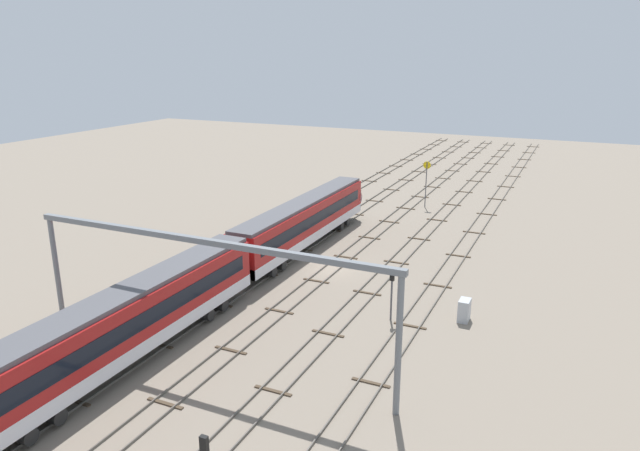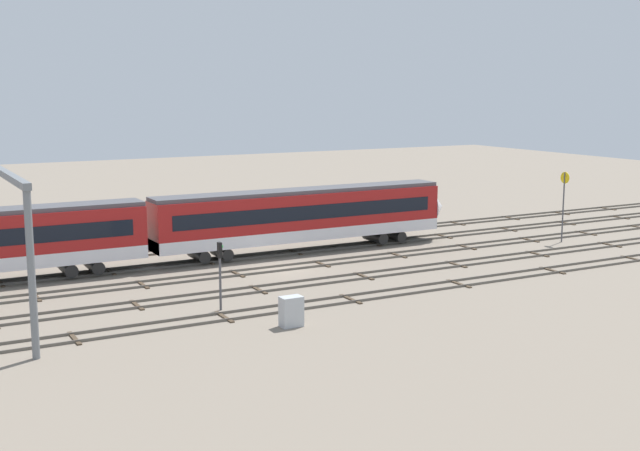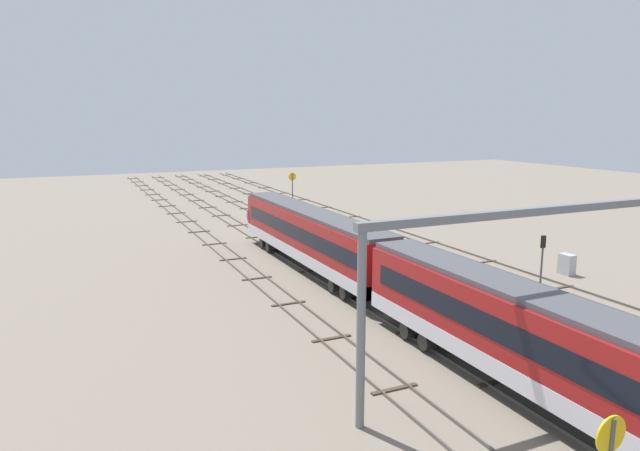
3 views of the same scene
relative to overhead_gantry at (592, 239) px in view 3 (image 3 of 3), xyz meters
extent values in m
plane|color=gray|center=(18.79, -0.35, -6.69)|extent=(189.46, 189.46, 0.00)
cube|color=#59544C|center=(18.79, -10.83, -6.61)|extent=(173.46, 0.07, 0.16)
cube|color=#59544C|center=(18.79, -9.39, -6.61)|extent=(173.46, 0.07, 0.16)
cube|color=#473828|center=(10.53, -10.11, -6.65)|extent=(0.24, 2.40, 0.08)
cube|color=#473828|center=(18.79, -10.11, -6.65)|extent=(0.24, 2.40, 0.08)
cube|color=#473828|center=(27.05, -10.11, -6.65)|extent=(0.24, 2.40, 0.08)
cube|color=#473828|center=(35.31, -10.11, -6.65)|extent=(0.24, 2.40, 0.08)
cube|color=#473828|center=(43.57, -10.11, -6.65)|extent=(0.24, 2.40, 0.08)
cube|color=#473828|center=(51.83, -10.11, -6.65)|extent=(0.24, 2.40, 0.08)
cube|color=#473828|center=(60.09, -10.11, -6.65)|extent=(0.24, 2.40, 0.08)
cube|color=#473828|center=(68.35, -10.11, -6.65)|extent=(0.24, 2.40, 0.08)
cube|color=#473828|center=(76.61, -10.11, -6.65)|extent=(0.24, 2.40, 0.08)
cube|color=#473828|center=(84.87, -10.11, -6.65)|extent=(0.24, 2.40, 0.08)
cube|color=#473828|center=(93.13, -10.11, -6.65)|extent=(0.24, 2.40, 0.08)
cube|color=#473828|center=(101.39, -10.11, -6.65)|extent=(0.24, 2.40, 0.08)
cube|color=#59544C|center=(18.79, -5.95, -6.61)|extent=(173.46, 0.07, 0.16)
cube|color=#59544C|center=(18.79, -4.51, -6.61)|extent=(173.46, 0.07, 0.16)
cube|color=#473828|center=(6.96, -5.23, -6.65)|extent=(0.24, 2.40, 0.08)
cube|color=#473828|center=(14.85, -5.23, -6.65)|extent=(0.24, 2.40, 0.08)
cube|color=#473828|center=(22.73, -5.23, -6.65)|extent=(0.24, 2.40, 0.08)
cube|color=#473828|center=(30.62, -5.23, -6.65)|extent=(0.24, 2.40, 0.08)
cube|color=#473828|center=(38.50, -5.23, -6.65)|extent=(0.24, 2.40, 0.08)
cube|color=#473828|center=(46.39, -5.23, -6.65)|extent=(0.24, 2.40, 0.08)
cube|color=#473828|center=(54.27, -5.23, -6.65)|extent=(0.24, 2.40, 0.08)
cube|color=#473828|center=(62.16, -5.23, -6.65)|extent=(0.24, 2.40, 0.08)
cube|color=#473828|center=(70.04, -5.23, -6.65)|extent=(0.24, 2.40, 0.08)
cube|color=#473828|center=(77.92, -5.23, -6.65)|extent=(0.24, 2.40, 0.08)
cube|color=#473828|center=(85.81, -5.23, -6.65)|extent=(0.24, 2.40, 0.08)
cube|color=#473828|center=(93.69, -5.23, -6.65)|extent=(0.24, 2.40, 0.08)
cube|color=#473828|center=(101.58, -5.23, -6.65)|extent=(0.24, 2.40, 0.08)
cube|color=#59544C|center=(18.79, -1.07, -6.61)|extent=(173.46, 0.07, 0.16)
cube|color=#59544C|center=(18.79, 0.37, -6.61)|extent=(173.46, 0.07, 0.16)
cube|color=#473828|center=(2.11, -0.35, -6.65)|extent=(0.24, 2.40, 0.08)
cube|color=#473828|center=(8.78, -0.35, -6.65)|extent=(0.24, 2.40, 0.08)
cube|color=#473828|center=(15.46, -0.35, -6.65)|extent=(0.24, 2.40, 0.08)
cube|color=#473828|center=(22.13, -0.35, -6.65)|extent=(0.24, 2.40, 0.08)
cube|color=#473828|center=(28.80, -0.35, -6.65)|extent=(0.24, 2.40, 0.08)
cube|color=#473828|center=(35.47, -0.35, -6.65)|extent=(0.24, 2.40, 0.08)
cube|color=#473828|center=(42.14, -0.35, -6.65)|extent=(0.24, 2.40, 0.08)
cube|color=#473828|center=(48.81, -0.35, -6.65)|extent=(0.24, 2.40, 0.08)
cube|color=#473828|center=(55.48, -0.35, -6.65)|extent=(0.24, 2.40, 0.08)
cube|color=#473828|center=(62.16, -0.35, -6.65)|extent=(0.24, 2.40, 0.08)
cube|color=#473828|center=(68.83, -0.35, -6.65)|extent=(0.24, 2.40, 0.08)
cube|color=#473828|center=(75.50, -0.35, -6.65)|extent=(0.24, 2.40, 0.08)
cube|color=#473828|center=(82.17, -0.35, -6.65)|extent=(0.24, 2.40, 0.08)
cube|color=#473828|center=(88.84, -0.35, -6.65)|extent=(0.24, 2.40, 0.08)
cube|color=#473828|center=(95.51, -0.35, -6.65)|extent=(0.24, 2.40, 0.08)
cube|color=#473828|center=(102.18, -0.35, -6.65)|extent=(0.24, 2.40, 0.08)
cube|color=#59544C|center=(18.79, 3.81, -6.61)|extent=(173.46, 0.07, 0.16)
cube|color=#59544C|center=(18.79, 5.25, -6.61)|extent=(173.46, 0.07, 0.16)
cube|color=#473828|center=(0.72, 4.53, -6.65)|extent=(0.24, 2.40, 0.08)
cube|color=#473828|center=(7.95, 4.53, -6.65)|extent=(0.24, 2.40, 0.08)
cube|color=#473828|center=(15.18, 4.53, -6.65)|extent=(0.24, 2.40, 0.08)
cube|color=#473828|center=(22.40, 4.53, -6.65)|extent=(0.24, 2.40, 0.08)
cube|color=#473828|center=(29.63, 4.53, -6.65)|extent=(0.24, 2.40, 0.08)
cube|color=#473828|center=(36.86, 4.53, -6.65)|extent=(0.24, 2.40, 0.08)
cube|color=#473828|center=(44.09, 4.53, -6.65)|extent=(0.24, 2.40, 0.08)
cube|color=#473828|center=(51.31, 4.53, -6.65)|extent=(0.24, 2.40, 0.08)
cube|color=#473828|center=(58.54, 4.53, -6.65)|extent=(0.24, 2.40, 0.08)
cube|color=#473828|center=(65.77, 4.53, -6.65)|extent=(0.24, 2.40, 0.08)
cube|color=#473828|center=(73.00, 4.53, -6.65)|extent=(0.24, 2.40, 0.08)
cube|color=#473828|center=(80.22, 4.53, -6.65)|extent=(0.24, 2.40, 0.08)
cube|color=#473828|center=(87.45, 4.53, -6.65)|extent=(0.24, 2.40, 0.08)
cube|color=#473828|center=(94.68, 4.53, -6.65)|extent=(0.24, 2.40, 0.08)
cube|color=#473828|center=(101.91, 4.53, -6.65)|extent=(0.24, 2.40, 0.08)
cube|color=#59544C|center=(18.79, 8.69, -6.61)|extent=(173.46, 0.07, 0.16)
cube|color=#59544C|center=(18.79, 10.13, -6.61)|extent=(173.46, 0.07, 0.16)
cube|color=#473828|center=(2.11, 9.41, -6.65)|extent=(0.24, 2.40, 0.08)
cube|color=#473828|center=(8.78, 9.41, -6.65)|extent=(0.24, 2.40, 0.08)
cube|color=#473828|center=(15.46, 9.41, -6.65)|extent=(0.24, 2.40, 0.08)
cube|color=#473828|center=(22.13, 9.41, -6.65)|extent=(0.24, 2.40, 0.08)
cube|color=#473828|center=(28.80, 9.41, -6.65)|extent=(0.24, 2.40, 0.08)
cube|color=#473828|center=(35.47, 9.41, -6.65)|extent=(0.24, 2.40, 0.08)
cube|color=#473828|center=(42.14, 9.41, -6.65)|extent=(0.24, 2.40, 0.08)
cube|color=#473828|center=(48.81, 9.41, -6.65)|extent=(0.24, 2.40, 0.08)
cube|color=#473828|center=(55.48, 9.41, -6.65)|extent=(0.24, 2.40, 0.08)
cube|color=#473828|center=(62.16, 9.41, -6.65)|extent=(0.24, 2.40, 0.08)
cube|color=#473828|center=(68.83, 9.41, -6.65)|extent=(0.24, 2.40, 0.08)
cube|color=#473828|center=(75.50, 9.41, -6.65)|extent=(0.24, 2.40, 0.08)
cube|color=#473828|center=(82.17, 9.41, -6.65)|extent=(0.24, 2.40, 0.08)
cube|color=#473828|center=(88.84, 9.41, -6.65)|extent=(0.24, 2.40, 0.08)
cube|color=#473828|center=(95.51, 9.41, -6.65)|extent=(0.24, 2.40, 0.08)
cube|color=#473828|center=(102.18, 9.41, -6.65)|extent=(0.24, 2.40, 0.08)
cube|color=maroon|center=(23.06, 4.53, -3.83)|extent=(24.00, 2.90, 3.60)
cube|color=silver|center=(23.06, 4.53, -5.18)|extent=(24.00, 2.94, 0.90)
cube|color=#4C4C51|center=(23.06, 4.53, -1.88)|extent=(24.00, 2.50, 0.30)
cube|color=black|center=(23.06, 3.07, -3.40)|extent=(22.00, 0.04, 1.10)
cube|color=black|center=(23.06, 5.99, -3.40)|extent=(22.00, 0.04, 1.10)
cylinder|color=black|center=(14.48, 4.53, -6.08)|extent=(0.90, 2.70, 0.90)
cylinder|color=black|center=(16.28, 4.53, -6.08)|extent=(0.90, 2.70, 0.90)
cylinder|color=black|center=(29.84, 4.53, -6.08)|extent=(0.90, 2.70, 0.90)
cylinder|color=black|center=(31.64, 4.53, -6.08)|extent=(0.90, 2.70, 0.90)
cube|color=maroon|center=(-1.74, 4.53, -3.83)|extent=(24.00, 2.90, 3.60)
cube|color=silver|center=(-1.74, 4.53, -5.18)|extent=(24.00, 2.94, 0.90)
cube|color=#4C4C51|center=(-1.74, 4.53, -1.88)|extent=(24.00, 2.50, 0.30)
cube|color=black|center=(-1.74, 3.07, -3.40)|extent=(22.00, 0.04, 1.10)
cube|color=black|center=(-1.74, 5.99, -3.40)|extent=(22.00, 0.04, 1.10)
cylinder|color=black|center=(5.04, 4.53, -6.08)|extent=(0.90, 2.70, 0.90)
cylinder|color=black|center=(6.84, 4.53, -6.08)|extent=(0.90, 2.70, 0.90)
cone|color=silver|center=(35.86, 4.53, -4.01)|extent=(1.60, 3.24, 3.24)
cylinder|color=slate|center=(0.00, 12.37, -2.65)|extent=(0.36, 0.36, 8.08)
cube|color=slate|center=(0.00, 0.00, 1.56)|extent=(0.40, 25.34, 0.35)
cylinder|color=yellow|center=(-10.26, 11.34, -1.66)|extent=(0.05, 0.96, 0.96)
cube|color=black|center=(-10.23, 11.34, -1.66)|extent=(0.02, 0.43, 0.12)
cylinder|color=#4C4C51|center=(43.92, -2.33, -3.78)|extent=(0.12, 0.12, 5.83)
cylinder|color=yellow|center=(43.96, -2.33, -1.29)|extent=(0.05, 0.95, 0.95)
cube|color=black|center=(43.99, -2.33, -1.29)|extent=(0.02, 0.43, 0.12)
cylinder|color=#4C4C51|center=(10.97, -8.51, -5.14)|extent=(0.14, 0.14, 3.10)
cube|color=black|center=(10.97, -8.51, -3.14)|extent=(0.20, 0.32, 0.90)
sphere|color=green|center=(11.08, -8.51, -2.94)|extent=(0.20, 0.20, 0.20)
sphere|color=#262626|center=(11.08, -8.51, -3.34)|extent=(0.20, 0.20, 0.20)
cube|color=#B2B7BC|center=(13.07, -13.43, -5.86)|extent=(1.19, 0.77, 1.66)
cube|color=#333333|center=(13.67, -13.43, -5.61)|extent=(0.02, 0.54, 0.24)
camera|label=1|loc=(-26.62, -20.06, 12.24)|focal=32.56mm
camera|label=2|loc=(-6.26, -51.88, 6.07)|focal=46.31mm
camera|label=3|loc=(-18.43, 22.56, 5.64)|focal=31.80mm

